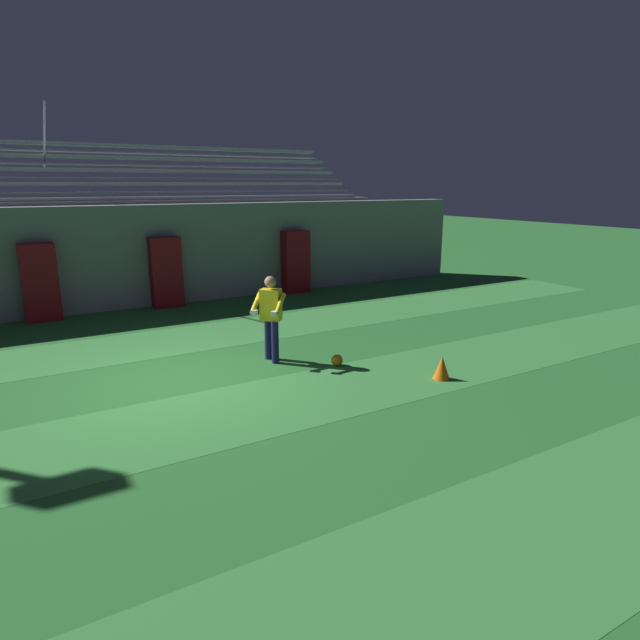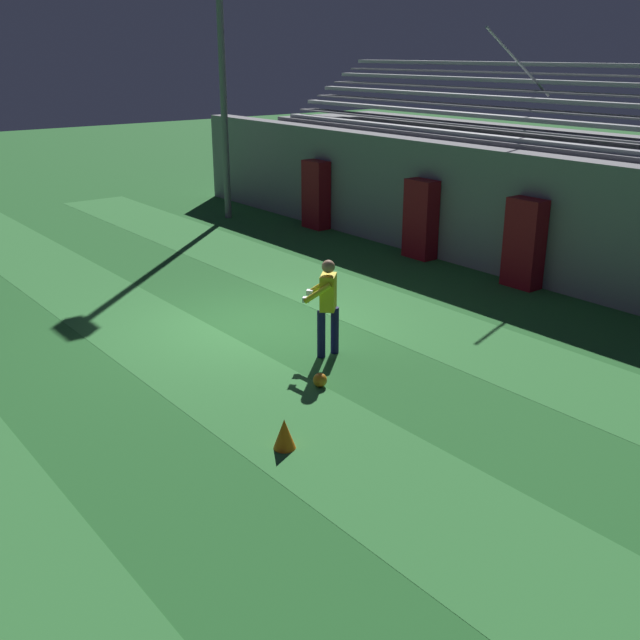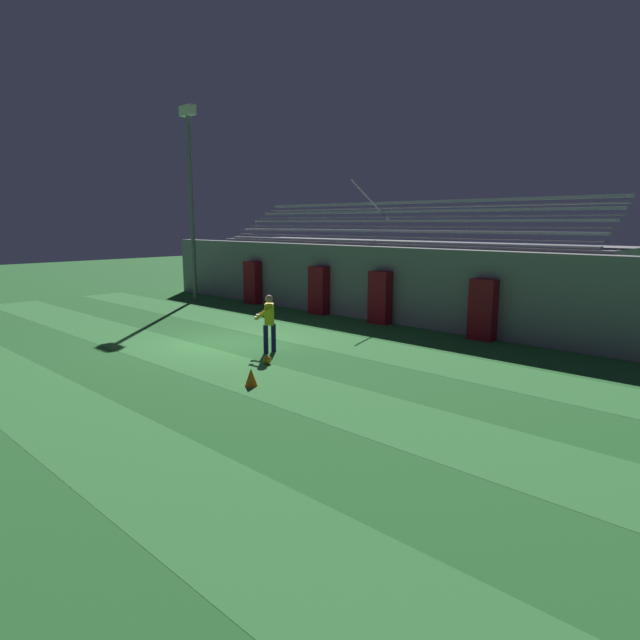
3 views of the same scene
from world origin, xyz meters
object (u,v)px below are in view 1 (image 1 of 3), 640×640
padding_pillar_gate_right (166,272)px  padding_pillar_far_right (296,262)px  traffic_cone (442,368)px  soccer_ball (337,360)px  padding_pillar_gate_left (40,283)px  goalkeeper (271,313)px

padding_pillar_gate_right → padding_pillar_far_right: size_ratio=1.00×
padding_pillar_far_right → traffic_cone: bearing=-100.1°
padding_pillar_far_right → soccer_ball: 7.25m
padding_pillar_gate_left → goalkeeper: size_ratio=1.16×
padding_pillar_gate_left → padding_pillar_far_right: 7.18m
padding_pillar_gate_left → soccer_ball: (4.50, -6.69, -0.86)m
padding_pillar_gate_right → goalkeeper: padding_pillar_gate_right is taller
padding_pillar_far_right → traffic_cone: (-1.47, -8.22, -0.76)m
soccer_ball → goalkeeper: bearing=136.6°
padding_pillar_gate_left → soccer_ball: size_ratio=8.82×
goalkeeper → traffic_cone: 3.33m
goalkeeper → padding_pillar_far_right: bearing=58.0°
padding_pillar_gate_right → padding_pillar_gate_left: bearing=180.0°
soccer_ball → traffic_cone: size_ratio=0.52×
padding_pillar_far_right → goalkeeper: bearing=-122.0°
padding_pillar_gate_right → goalkeeper: size_ratio=1.16×
padding_pillar_far_right → traffic_cone: size_ratio=4.62×
padding_pillar_far_right → padding_pillar_gate_left: bearing=180.0°
traffic_cone → padding_pillar_gate_left: bearing=124.8°
padding_pillar_gate_left → soccer_ball: padding_pillar_gate_left is taller
traffic_cone → goalkeeper: bearing=131.6°
padding_pillar_gate_left → goalkeeper: 6.80m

